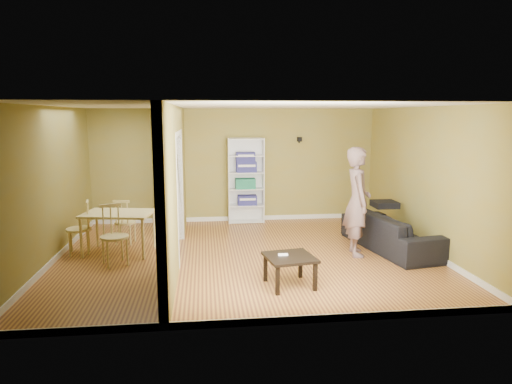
{
  "coord_description": "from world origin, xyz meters",
  "views": [
    {
      "loc": [
        -0.71,
        -7.73,
        2.44
      ],
      "look_at": [
        0.2,
        0.2,
        1.1
      ],
      "focal_mm": 32.0,
      "sensor_mm": 36.0,
      "label": 1
    }
  ],
  "objects_px": {
    "chair_left": "(79,228)",
    "chair_near": "(114,235)",
    "dining_table": "(118,217)",
    "person": "(358,192)",
    "coffee_table": "(290,261)",
    "sofa": "(391,226)",
    "bookshelf": "(246,180)",
    "chair_far": "(125,221)"
  },
  "relations": [
    {
      "from": "coffee_table",
      "to": "chair_near",
      "type": "relative_size",
      "value": 0.67
    },
    {
      "from": "dining_table",
      "to": "chair_left",
      "type": "xyz_separation_m",
      "value": [
        -0.7,
        0.02,
        -0.19
      ]
    },
    {
      "from": "bookshelf",
      "to": "chair_far",
      "type": "xyz_separation_m",
      "value": [
        -2.48,
        -1.56,
        -0.53
      ]
    },
    {
      "from": "bookshelf",
      "to": "sofa",
      "type": "bearing_deg",
      "value": -45.52
    },
    {
      "from": "dining_table",
      "to": "chair_left",
      "type": "relative_size",
      "value": 1.24
    },
    {
      "from": "person",
      "to": "coffee_table",
      "type": "relative_size",
      "value": 3.35
    },
    {
      "from": "person",
      "to": "chair_near",
      "type": "distance_m",
      "value": 4.19
    },
    {
      "from": "sofa",
      "to": "chair_near",
      "type": "relative_size",
      "value": 2.29
    },
    {
      "from": "chair_left",
      "to": "chair_near",
      "type": "bearing_deg",
      "value": 36.89
    },
    {
      "from": "person",
      "to": "chair_far",
      "type": "bearing_deg",
      "value": 80.13
    },
    {
      "from": "chair_far",
      "to": "sofa",
      "type": "bearing_deg",
      "value": 179.18
    },
    {
      "from": "bookshelf",
      "to": "chair_left",
      "type": "xyz_separation_m",
      "value": [
        -3.18,
        -2.16,
        -0.49
      ]
    },
    {
      "from": "coffee_table",
      "to": "chair_far",
      "type": "distance_m",
      "value": 3.75
    },
    {
      "from": "dining_table",
      "to": "chair_left",
      "type": "bearing_deg",
      "value": 178.03
    },
    {
      "from": "bookshelf",
      "to": "coffee_table",
      "type": "bearing_deg",
      "value": -86.47
    },
    {
      "from": "sofa",
      "to": "coffee_table",
      "type": "bearing_deg",
      "value": 116.57
    },
    {
      "from": "sofa",
      "to": "bookshelf",
      "type": "relative_size",
      "value": 1.18
    },
    {
      "from": "chair_near",
      "to": "bookshelf",
      "type": "bearing_deg",
      "value": 25.05
    },
    {
      "from": "chair_left",
      "to": "chair_far",
      "type": "distance_m",
      "value": 0.92
    },
    {
      "from": "sofa",
      "to": "chair_near",
      "type": "xyz_separation_m",
      "value": [
        -4.9,
        -0.34,
        0.06
      ]
    },
    {
      "from": "sofa",
      "to": "chair_near",
      "type": "distance_m",
      "value": 4.91
    },
    {
      "from": "bookshelf",
      "to": "chair_left",
      "type": "height_order",
      "value": "bookshelf"
    },
    {
      "from": "sofa",
      "to": "coffee_table",
      "type": "distance_m",
      "value": 2.74
    },
    {
      "from": "bookshelf",
      "to": "chair_near",
      "type": "distance_m",
      "value": 3.78
    },
    {
      "from": "chair_far",
      "to": "chair_left",
      "type": "bearing_deg",
      "value": 50.21
    },
    {
      "from": "coffee_table",
      "to": "dining_table",
      "type": "distance_m",
      "value": 3.37
    },
    {
      "from": "bookshelf",
      "to": "chair_left",
      "type": "bearing_deg",
      "value": -145.87
    },
    {
      "from": "bookshelf",
      "to": "dining_table",
      "type": "bearing_deg",
      "value": -138.7
    },
    {
      "from": "sofa",
      "to": "chair_far",
      "type": "bearing_deg",
      "value": 69.52
    },
    {
      "from": "sofa",
      "to": "person",
      "type": "relative_size",
      "value": 1.02
    },
    {
      "from": "sofa",
      "to": "chair_left",
      "type": "distance_m",
      "value": 5.66
    },
    {
      "from": "chair_left",
      "to": "chair_far",
      "type": "xyz_separation_m",
      "value": [
        0.7,
        0.6,
        -0.04
      ]
    },
    {
      "from": "chair_near",
      "to": "chair_far",
      "type": "bearing_deg",
      "value": 67.47
    },
    {
      "from": "coffee_table",
      "to": "chair_left",
      "type": "xyz_separation_m",
      "value": [
        -3.44,
        1.97,
        0.1
      ]
    },
    {
      "from": "person",
      "to": "dining_table",
      "type": "relative_size",
      "value": 1.89
    },
    {
      "from": "bookshelf",
      "to": "dining_table",
      "type": "relative_size",
      "value": 1.64
    },
    {
      "from": "chair_left",
      "to": "chair_near",
      "type": "height_order",
      "value": "chair_near"
    },
    {
      "from": "dining_table",
      "to": "chair_left",
      "type": "distance_m",
      "value": 0.72
    },
    {
      "from": "chair_far",
      "to": "coffee_table",
      "type": "bearing_deg",
      "value": 146.85
    },
    {
      "from": "person",
      "to": "chair_left",
      "type": "bearing_deg",
      "value": 89.07
    },
    {
      "from": "coffee_table",
      "to": "bookshelf",
      "type": "bearing_deg",
      "value": 93.53
    },
    {
      "from": "sofa",
      "to": "chair_far",
      "type": "distance_m",
      "value": 5.03
    }
  ]
}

